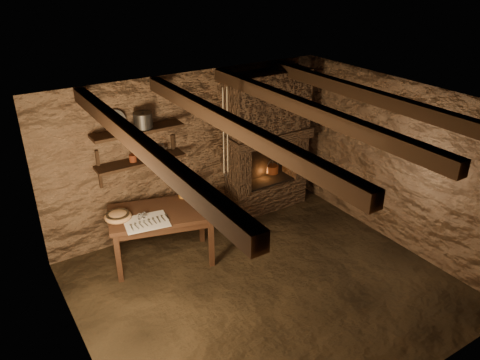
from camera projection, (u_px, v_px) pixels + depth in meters
floor at (266, 287)px, 6.04m from camera, size 4.50×4.50×0.00m
back_wall at (191, 152)px, 7.04m from camera, size 4.50×0.04×2.40m
front_wall at (404, 302)px, 4.00m from camera, size 4.50×0.04×2.40m
left_wall at (75, 268)px, 4.43m from camera, size 0.04×4.00×2.40m
right_wall at (398, 165)px, 6.60m from camera, size 0.04×4.00×2.40m
ceiling at (271, 108)px, 4.99m from camera, size 4.50×4.00×0.04m
beam_far_left at (139, 143)px, 4.31m from camera, size 0.14×3.95×0.16m
beam_mid_left at (231, 124)px, 4.79m from camera, size 0.14×3.95×0.16m
beam_mid_right at (307, 109)px, 5.27m from camera, size 0.14×3.95×0.16m
beam_far_right at (370, 96)px, 5.76m from camera, size 0.14×3.95×0.16m
shelf_lower at (141, 161)px, 6.46m from camera, size 1.25×0.30×0.04m
shelf_upper at (138, 130)px, 6.26m from camera, size 1.25×0.30×0.04m
hearth at (267, 139)px, 7.45m from camera, size 1.43×0.51×2.30m
work_table at (162, 234)px, 6.41m from camera, size 1.53×1.13×0.78m
linen_cloth at (146, 222)px, 6.00m from camera, size 0.62×0.53×0.01m
pewter_cutlery_row at (147, 222)px, 5.98m from camera, size 0.48×0.25×0.01m
drinking_glasses at (144, 215)px, 6.07m from camera, size 0.18×0.05×0.07m
stoneware_jug at (183, 185)px, 6.54m from camera, size 0.16×0.16×0.46m
wooden_bowl at (118, 217)px, 6.05m from camera, size 0.42×0.42×0.12m
iron_stockpot at (143, 121)px, 6.26m from camera, size 0.26×0.26×0.19m
tin_pan at (115, 120)px, 6.14m from camera, size 0.29×0.15×0.28m
small_kettle at (161, 152)px, 6.57m from camera, size 0.18×0.15×0.18m
rusty_tin at (133, 158)px, 6.38m from camera, size 0.13×0.13×0.10m
red_pot at (273, 169)px, 7.69m from camera, size 0.21×0.19×0.54m
hanging_ropes at (225, 132)px, 6.08m from camera, size 0.08×0.08×1.20m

